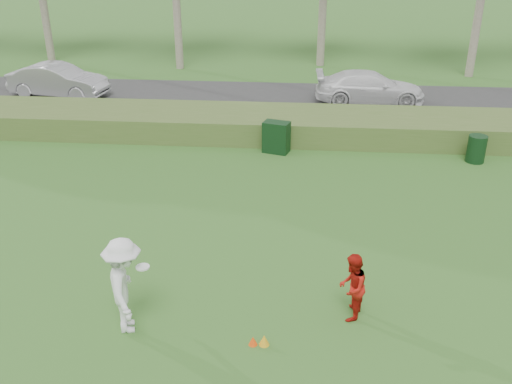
# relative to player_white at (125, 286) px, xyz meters

# --- Properties ---
(ground) EXTENTS (120.00, 120.00, 0.00)m
(ground) POSITION_rel_player_white_xyz_m (2.25, -0.05, -1.02)
(ground) COLOR #2A5F1F
(ground) RESTS_ON ground
(reed_strip) EXTENTS (80.00, 3.00, 0.90)m
(reed_strip) POSITION_rel_player_white_xyz_m (2.25, 11.95, -0.57)
(reed_strip) COLOR #436026
(reed_strip) RESTS_ON ground
(park_road) EXTENTS (80.00, 6.00, 0.06)m
(park_road) POSITION_rel_player_white_xyz_m (2.25, 16.95, -0.99)
(park_road) COLOR #2D2D2D
(park_road) RESTS_ON ground
(player_white) EXTENTS (1.11, 1.49, 2.05)m
(player_white) POSITION_rel_player_white_xyz_m (0.00, 0.00, 0.00)
(player_white) COLOR white
(player_white) RESTS_ON ground
(player_red) EXTENTS (0.73, 0.84, 1.48)m
(player_red) POSITION_rel_player_white_xyz_m (4.50, 0.75, -0.28)
(player_red) COLOR #B4170F
(player_red) RESTS_ON ground
(cone_orange) EXTENTS (0.17, 0.17, 0.19)m
(cone_orange) POSITION_rel_player_white_xyz_m (2.56, -0.30, -0.93)
(cone_orange) COLOR #FF4B0D
(cone_orange) RESTS_ON ground
(cone_yellow) EXTENTS (0.21, 0.21, 0.23)m
(cone_yellow) POSITION_rel_player_white_xyz_m (2.78, -0.29, -0.91)
(cone_yellow) COLOR gold
(cone_yellow) RESTS_ON ground
(utility_cabinet) EXTENTS (1.03, 0.80, 1.13)m
(utility_cabinet) POSITION_rel_player_white_xyz_m (2.45, 10.18, -0.46)
(utility_cabinet) COLOR black
(utility_cabinet) RESTS_ON ground
(trash_bin) EXTENTS (0.83, 0.83, 0.94)m
(trash_bin) POSITION_rel_player_white_xyz_m (9.36, 9.84, -0.55)
(trash_bin) COLOR black
(trash_bin) RESTS_ON ground
(car_mid) EXTENTS (4.79, 2.24, 1.52)m
(car_mid) POSITION_rel_player_white_xyz_m (-8.17, 16.47, -0.20)
(car_mid) COLOR silver
(car_mid) RESTS_ON park_road
(car_right) EXTENTS (4.95, 2.14, 1.42)m
(car_right) POSITION_rel_player_white_xyz_m (6.34, 16.67, -0.25)
(car_right) COLOR white
(car_right) RESTS_ON park_road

